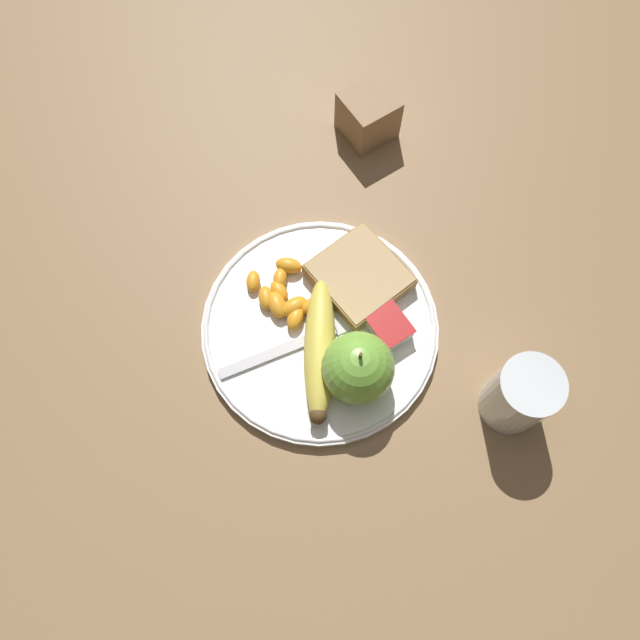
{
  "coord_description": "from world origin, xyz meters",
  "views": [
    {
      "loc": [
        -0.2,
        0.13,
        0.67
      ],
      "look_at": [
        0.0,
        0.0,
        0.03
      ],
      "focal_mm": 35.0,
      "sensor_mm": 36.0,
      "label": 1
    }
  ],
  "objects_px": {
    "bread_slice": "(359,276)",
    "condiment_caddy": "(368,115)",
    "jam_packet": "(389,327)",
    "banana": "(320,350)",
    "plate": "(320,327)",
    "apple": "(362,365)",
    "fork": "(316,332)",
    "juice_glass": "(519,396)"
  },
  "relations": [
    {
      "from": "plate",
      "to": "apple",
      "type": "relative_size",
      "value": 3.13
    },
    {
      "from": "condiment_caddy",
      "to": "apple",
      "type": "bearing_deg",
      "value": 143.75
    },
    {
      "from": "condiment_caddy",
      "to": "bread_slice",
      "type": "bearing_deg",
      "value": 142.64
    },
    {
      "from": "condiment_caddy",
      "to": "juice_glass",
      "type": "bearing_deg",
      "value": 168.53
    },
    {
      "from": "juice_glass",
      "to": "banana",
      "type": "bearing_deg",
      "value": 41.88
    },
    {
      "from": "apple",
      "to": "condiment_caddy",
      "type": "xyz_separation_m",
      "value": [
        0.27,
        -0.2,
        -0.02
      ]
    },
    {
      "from": "fork",
      "to": "condiment_caddy",
      "type": "bearing_deg",
      "value": 54.31
    },
    {
      "from": "plate",
      "to": "jam_packet",
      "type": "xyz_separation_m",
      "value": [
        -0.05,
        -0.06,
        0.01
      ]
    },
    {
      "from": "banana",
      "to": "fork",
      "type": "distance_m",
      "value": 0.03
    },
    {
      "from": "bread_slice",
      "to": "fork",
      "type": "xyz_separation_m",
      "value": [
        -0.03,
        0.08,
        -0.01
      ]
    },
    {
      "from": "banana",
      "to": "jam_packet",
      "type": "relative_size",
      "value": 3.21
    },
    {
      "from": "jam_packet",
      "to": "condiment_caddy",
      "type": "height_order",
      "value": "condiment_caddy"
    },
    {
      "from": "apple",
      "to": "condiment_caddy",
      "type": "bearing_deg",
      "value": -36.25
    },
    {
      "from": "fork",
      "to": "jam_packet",
      "type": "height_order",
      "value": "jam_packet"
    },
    {
      "from": "apple",
      "to": "jam_packet",
      "type": "relative_size",
      "value": 1.81
    },
    {
      "from": "apple",
      "to": "condiment_caddy",
      "type": "height_order",
      "value": "apple"
    },
    {
      "from": "juice_glass",
      "to": "condiment_caddy",
      "type": "relative_size",
      "value": 1.5
    },
    {
      "from": "jam_packet",
      "to": "fork",
      "type": "bearing_deg",
      "value": 59.13
    },
    {
      "from": "juice_glass",
      "to": "fork",
      "type": "height_order",
      "value": "juice_glass"
    },
    {
      "from": "juice_glass",
      "to": "banana",
      "type": "height_order",
      "value": "juice_glass"
    },
    {
      "from": "apple",
      "to": "jam_packet",
      "type": "bearing_deg",
      "value": -65.19
    },
    {
      "from": "juice_glass",
      "to": "jam_packet",
      "type": "height_order",
      "value": "juice_glass"
    },
    {
      "from": "plate",
      "to": "banana",
      "type": "bearing_deg",
      "value": 145.88
    },
    {
      "from": "fork",
      "to": "condiment_caddy",
      "type": "xyz_separation_m",
      "value": [
        0.2,
        -0.21,
        0.02
      ]
    },
    {
      "from": "plate",
      "to": "apple",
      "type": "bearing_deg",
      "value": -176.24
    },
    {
      "from": "bread_slice",
      "to": "jam_packet",
      "type": "relative_size",
      "value": 2.2
    },
    {
      "from": "apple",
      "to": "banana",
      "type": "relative_size",
      "value": 0.56
    },
    {
      "from": "jam_packet",
      "to": "condiment_caddy",
      "type": "relative_size",
      "value": 0.78
    },
    {
      "from": "bread_slice",
      "to": "condiment_caddy",
      "type": "xyz_separation_m",
      "value": [
        0.17,
        -0.13,
        0.01
      ]
    },
    {
      "from": "bread_slice",
      "to": "fork",
      "type": "height_order",
      "value": "bread_slice"
    },
    {
      "from": "bread_slice",
      "to": "plate",
      "type": "bearing_deg",
      "value": 108.37
    },
    {
      "from": "plate",
      "to": "juice_glass",
      "type": "height_order",
      "value": "juice_glass"
    },
    {
      "from": "banana",
      "to": "bread_slice",
      "type": "distance_m",
      "value": 0.1
    },
    {
      "from": "plate",
      "to": "bread_slice",
      "type": "distance_m",
      "value": 0.07
    },
    {
      "from": "apple",
      "to": "fork",
      "type": "bearing_deg",
      "value": 10.82
    },
    {
      "from": "banana",
      "to": "jam_packet",
      "type": "xyz_separation_m",
      "value": [
        -0.02,
        -0.08,
        -0.01
      ]
    },
    {
      "from": "bread_slice",
      "to": "fork",
      "type": "relative_size",
      "value": 0.53
    },
    {
      "from": "plate",
      "to": "apple",
      "type": "xyz_separation_m",
      "value": [
        -0.07,
        -0.0,
        0.04
      ]
    },
    {
      "from": "bread_slice",
      "to": "condiment_caddy",
      "type": "height_order",
      "value": "condiment_caddy"
    },
    {
      "from": "jam_packet",
      "to": "banana",
      "type": "bearing_deg",
      "value": 77.26
    },
    {
      "from": "bread_slice",
      "to": "jam_packet",
      "type": "distance_m",
      "value": 0.07
    },
    {
      "from": "apple",
      "to": "bread_slice",
      "type": "relative_size",
      "value": 0.82
    }
  ]
}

